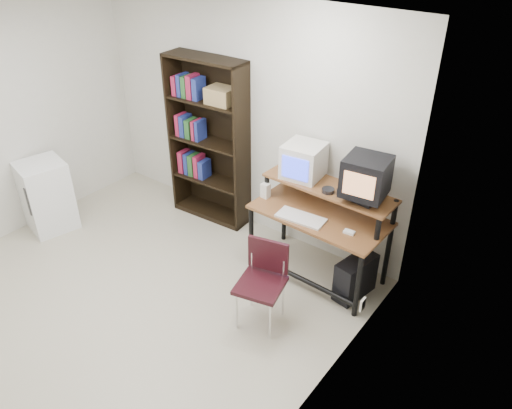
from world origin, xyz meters
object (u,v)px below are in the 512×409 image
Objects in this scene: crt_tv at (366,176)px; school_chair at (263,275)px; pc_tower at (355,277)px; mini_fridge at (47,196)px; bookshelf at (210,139)px; crt_monitor at (304,161)px; computer_desk at (321,216)px.

crt_tv reaches higher than school_chair.
school_chair is at bearing -122.12° from crt_tv.
pc_tower is 0.54× the size of mini_fridge.
pc_tower is at bearing 31.03° from mini_fridge.
bookshelf is (-2.02, 0.16, -0.24)m from crt_tv.
crt_tv is 0.51× the size of mini_fridge.
school_chair is at bearing -82.19° from crt_monitor.
bookshelf is 2.01m from mini_fridge.
crt_tv is at bearing 33.70° from mini_fridge.
crt_tv is 3.66m from mini_fridge.
bookshelf is (-2.10, 0.31, 0.78)m from pc_tower.
computer_desk is 0.56m from crt_monitor.
crt_monitor reaches higher than pc_tower.
pc_tower is at bearing -21.70° from crt_monitor.
mini_fridge is at bearing -137.50° from bookshelf.
crt_monitor is 3.04m from mini_fridge.
computer_desk is 1.62× the size of mini_fridge.
crt_monitor is 0.50× the size of mini_fridge.
bookshelf is (-1.63, 0.23, 0.29)m from computer_desk.
crt_monitor is at bearing 39.64° from mini_fridge.
crt_monitor is at bearing 90.37° from school_chair.
school_chair is 2.92m from mini_fridge.
crt_tv is 0.22× the size of bookshelf.
crt_monitor reaches higher than mini_fridge.
mini_fridge is (-2.97, -1.15, -0.28)m from computer_desk.
computer_desk is 0.70× the size of bookshelf.
crt_tv reaches higher than crt_monitor.
bookshelf reaches higher than pc_tower.
crt_tv is at bearing 130.85° from pc_tower.
bookshelf reaches higher than school_chair.
crt_tv is at bearing 12.52° from computer_desk.
crt_tv is 1.03m from pc_tower.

